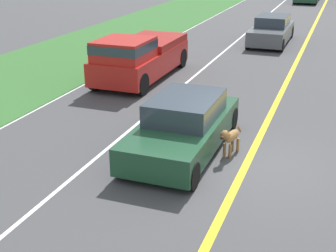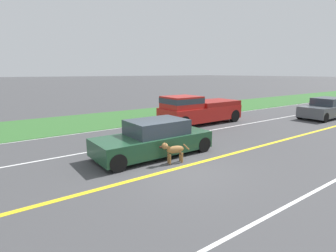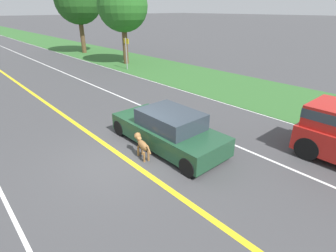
# 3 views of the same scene
# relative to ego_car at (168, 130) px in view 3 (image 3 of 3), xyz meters

# --- Properties ---
(ground_plane) EXTENTS (400.00, 400.00, 0.00)m
(ground_plane) POSITION_rel_ego_car_xyz_m (-1.68, 0.23, -0.63)
(ground_plane) COLOR #424244
(centre_divider_line) EXTENTS (0.18, 160.00, 0.01)m
(centre_divider_line) POSITION_rel_ego_car_xyz_m (-1.68, 0.23, -0.62)
(centre_divider_line) COLOR yellow
(centre_divider_line) RESTS_ON ground
(lane_edge_line_right) EXTENTS (0.14, 160.00, 0.01)m
(lane_edge_line_right) POSITION_rel_ego_car_xyz_m (5.32, 0.23, -0.62)
(lane_edge_line_right) COLOR white
(lane_edge_line_right) RESTS_ON ground
(lane_dash_same_dir) EXTENTS (0.10, 160.00, 0.01)m
(lane_dash_same_dir) POSITION_rel_ego_car_xyz_m (1.82, 0.23, -0.62)
(lane_dash_same_dir) COLOR white
(lane_dash_same_dir) RESTS_ON ground
(lane_dash_oncoming) EXTENTS (0.10, 160.00, 0.01)m
(lane_dash_oncoming) POSITION_rel_ego_car_xyz_m (-5.18, 0.23, -0.62)
(lane_dash_oncoming) COLOR white
(lane_dash_oncoming) RESTS_ON ground
(grass_verge_right) EXTENTS (6.00, 160.00, 0.03)m
(grass_verge_right) POSITION_rel_ego_car_xyz_m (8.32, 0.23, -0.61)
(grass_verge_right) COLOR #33662D
(grass_verge_right) RESTS_ON ground
(ego_car) EXTENTS (1.85, 4.49, 1.36)m
(ego_car) POSITION_rel_ego_car_xyz_m (0.00, 0.00, 0.00)
(ego_car) COLOR #1E472D
(ego_car) RESTS_ON ground
(dog) EXTENTS (0.38, 1.16, 0.79)m
(dog) POSITION_rel_ego_car_xyz_m (-1.19, -0.02, -0.14)
(dog) COLOR olive
(dog) RESTS_ON ground
(roadside_tree_right_near) EXTENTS (4.18, 4.18, 6.83)m
(roadside_tree_right_near) POSITION_rel_ego_car_xyz_m (7.47, 13.95, 4.09)
(roadside_tree_right_near) COLOR brown
(roadside_tree_right_near) RESTS_ON ground
(roadside_tree_right_far) EXTENTS (4.77, 4.77, 7.70)m
(roadside_tree_right_far) POSITION_rel_ego_car_xyz_m (7.47, 22.30, 4.66)
(roadside_tree_right_far) COLOR brown
(roadside_tree_right_far) RESTS_ON ground
(street_sign) EXTENTS (0.11, 0.64, 2.46)m
(street_sign) POSITION_rel_ego_car_xyz_m (6.17, 11.82, 0.92)
(street_sign) COLOR gray
(street_sign) RESTS_ON ground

